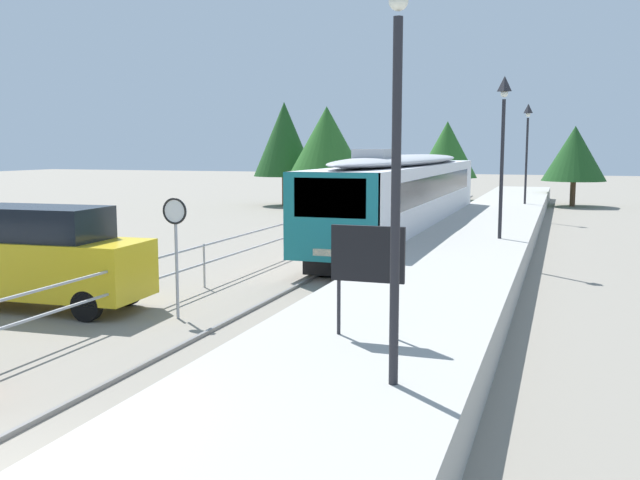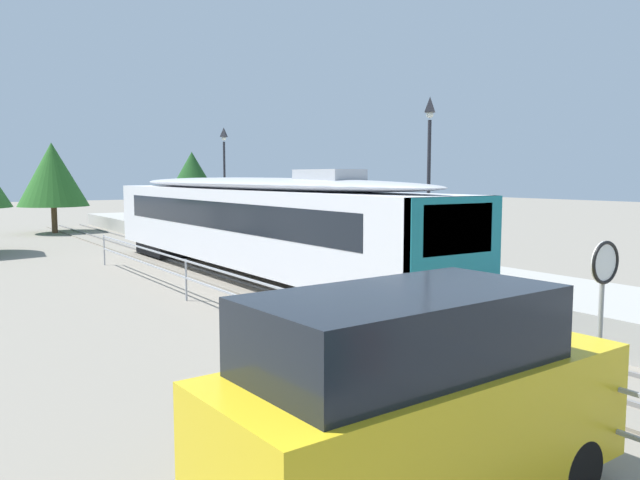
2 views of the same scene
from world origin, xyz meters
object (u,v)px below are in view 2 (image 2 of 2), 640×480
at_px(commuter_train, 249,220).
at_px(platform_lamp_far_end, 224,158).
at_px(platform_lamp_mid_platform, 429,147).
at_px(parked_van_yellow, 418,400).
at_px(speed_limit_sign, 603,289).

height_order(commuter_train, platform_lamp_far_end, platform_lamp_far_end).
xyz_separation_m(commuter_train, platform_lamp_mid_platform, (4.23, -4.60, 2.47)).
bearing_deg(commuter_train, parked_van_yellow, -110.83).
xyz_separation_m(platform_lamp_mid_platform, speed_limit_sign, (-6.35, -10.20, -2.50)).
bearing_deg(speed_limit_sign, commuter_train, 81.83).
height_order(platform_lamp_mid_platform, platform_lamp_far_end, same).
distance_m(commuter_train, parked_van_yellow, 15.99).
bearing_deg(commuter_train, platform_lamp_mid_platform, -47.43).
relative_size(platform_lamp_far_end, speed_limit_sign, 1.91).
distance_m(platform_lamp_far_end, parked_van_yellow, 27.96).
height_order(platform_lamp_mid_platform, speed_limit_sign, platform_lamp_mid_platform).
bearing_deg(platform_lamp_far_end, commuter_train, -111.00).
bearing_deg(platform_lamp_mid_platform, speed_limit_sign, -121.91).
relative_size(platform_lamp_far_end, parked_van_yellow, 1.07).
bearing_deg(platform_lamp_far_end, platform_lamp_mid_platform, -90.00).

